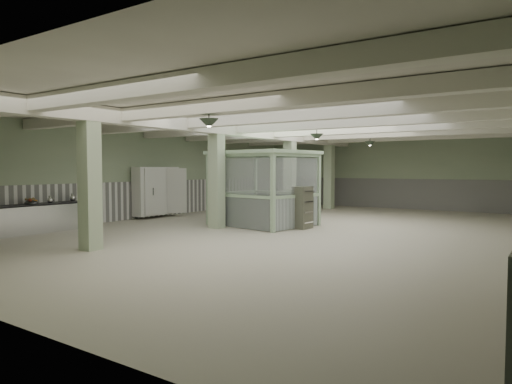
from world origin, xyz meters
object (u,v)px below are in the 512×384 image
Objects in this scene: walkin_cooler at (157,194)px; filing_cabinet at (303,208)px; prep_counter at (11,220)px; guard_booth at (263,175)px.

walkin_cooler is 1.51× the size of filing_cabinet.
filing_cabinet reaches higher than prep_counter.
prep_counter is at bearing -132.75° from filing_cabinet.
guard_booth is (4.91, 6.40, 1.32)m from prep_counter.
guard_booth reaches higher than filing_cabinet.
filing_cabinet is at bearing 5.87° from guard_booth.
guard_booth is at bearing 52.51° from prep_counter.
guard_booth is at bearing -179.33° from filing_cabinet.
prep_counter is 2.27× the size of walkin_cooler.
walkin_cooler is (-0.08, 6.04, 0.52)m from prep_counter.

